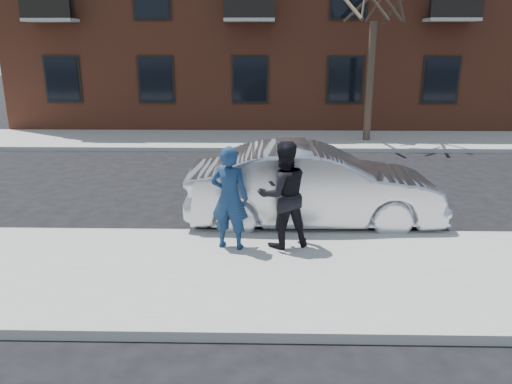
{
  "coord_description": "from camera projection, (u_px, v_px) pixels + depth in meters",
  "views": [
    {
      "loc": [
        0.78,
        -7.48,
        3.66
      ],
      "look_at": [
        0.61,
        0.4,
        1.28
      ],
      "focal_mm": 35.0,
      "sensor_mm": 36.0,
      "label": 1
    }
  ],
  "objects": [
    {
      "name": "far_sidewalk",
      "position": [
        246.0,
        140.0,
        18.98
      ],
      "size": [
        50.0,
        3.5,
        0.15
      ],
      "primitive_type": "cube",
      "color": "gray",
      "rests_on": "ground"
    },
    {
      "name": "man_peacoat",
      "position": [
        283.0,
        195.0,
        8.7
      ],
      "size": [
        1.1,
        0.97,
        1.9
      ],
      "rotation": [
        0.0,
        0.0,
        3.45
      ],
      "color": "black",
      "rests_on": "near_sidewalk"
    },
    {
      "name": "man_hoodie",
      "position": [
        230.0,
        198.0,
        8.63
      ],
      "size": [
        0.75,
        0.59,
        1.83
      ],
      "rotation": [
        0.0,
        0.0,
        2.91
      ],
      "color": "navy",
      "rests_on": "near_sidewalk"
    },
    {
      "name": "ground",
      "position": [
        219.0,
        273.0,
        8.23
      ],
      "size": [
        100.0,
        100.0,
        0.0
      ],
      "primitive_type": "plane",
      "color": "black",
      "rests_on": "ground"
    },
    {
      "name": "near_curb",
      "position": [
        226.0,
        234.0,
        9.7
      ],
      "size": [
        50.0,
        0.1,
        0.15
      ],
      "primitive_type": "cube",
      "color": "#999691",
      "rests_on": "ground"
    },
    {
      "name": "far_curb",
      "position": [
        244.0,
        150.0,
        17.26
      ],
      "size": [
        50.0,
        0.1,
        0.15
      ],
      "primitive_type": "cube",
      "color": "#999691",
      "rests_on": "ground"
    },
    {
      "name": "silver_sedan",
      "position": [
        313.0,
        186.0,
        10.16
      ],
      "size": [
        5.12,
        1.87,
        1.68
      ],
      "primitive_type": "imported",
      "rotation": [
        0.0,
        0.0,
        1.59
      ],
      "color": "#B7BABF",
      "rests_on": "ground"
    },
    {
      "name": "near_sidewalk",
      "position": [
        217.0,
        275.0,
        7.97
      ],
      "size": [
        50.0,
        3.5,
        0.15
      ],
      "primitive_type": "cube",
      "color": "gray",
      "rests_on": "ground"
    }
  ]
}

